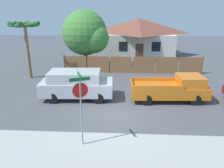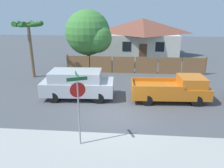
{
  "view_description": "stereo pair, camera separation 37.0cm",
  "coord_description": "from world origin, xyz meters",
  "views": [
    {
      "loc": [
        0.33,
        -11.28,
        5.71
      ],
      "look_at": [
        -0.33,
        0.75,
        1.6
      ],
      "focal_mm": 35.0,
      "sensor_mm": 36.0,
      "label": 1
    },
    {
      "loc": [
        0.7,
        -11.25,
        5.71
      ],
      "look_at": [
        -0.33,
        0.75,
        1.6
      ],
      "focal_mm": 35.0,
      "sensor_mm": 36.0,
      "label": 2
    }
  ],
  "objects": [
    {
      "name": "stop_sign",
      "position": [
        -1.43,
        -2.98,
        2.23
      ],
      "size": [
        0.79,
        0.71,
        3.31
      ],
      "rotation": [
        0.0,
        0.0,
        0.4
      ],
      "color": "gray",
      "rests_on": "ground"
    },
    {
      "name": "oak_tree",
      "position": [
        -3.35,
        10.4,
        3.46
      ],
      "size": [
        4.66,
        4.44,
        5.78
      ],
      "color": "brown",
      "rests_on": "ground"
    },
    {
      "name": "wooden_fence",
      "position": [
        1.14,
        8.81,
        0.79
      ],
      "size": [
        13.01,
        0.12,
        1.67
      ],
      "color": "brown",
      "rests_on": "ground"
    },
    {
      "name": "red_suv",
      "position": [
        -2.79,
        2.35,
        1.02
      ],
      "size": [
        4.84,
        2.23,
        1.9
      ],
      "rotation": [
        0.0,
        0.0,
        0.05
      ],
      "color": "#B7B7BC",
      "rests_on": "ground"
    },
    {
      "name": "orange_pickup",
      "position": [
        3.54,
        2.36,
        0.81
      ],
      "size": [
        5.03,
        2.1,
        1.68
      ],
      "rotation": [
        0.0,
        0.0,
        0.05
      ],
      "color": "orange",
      "rests_on": "ground"
    },
    {
      "name": "sidewalk_strip",
      "position": [
        0.0,
        -3.6,
        0.0
      ],
      "size": [
        36.0,
        3.2,
        0.01
      ],
      "color": "#A3A39E",
      "rests_on": "ground"
    },
    {
      "name": "ground_plane",
      "position": [
        0.0,
        0.0,
        0.0
      ],
      "size": [
        80.0,
        80.0,
        0.0
      ],
      "primitive_type": "plane",
      "color": "#4C4F54"
    },
    {
      "name": "house",
      "position": [
        2.14,
        17.34,
        2.44
      ],
      "size": [
        9.1,
        7.04,
        4.71
      ],
      "color": "beige",
      "rests_on": "ground"
    },
    {
      "name": "palm_tree",
      "position": [
        -7.86,
        6.8,
        4.13
      ],
      "size": [
        2.41,
        2.6,
        4.84
      ],
      "color": "brown",
      "rests_on": "ground"
    }
  ]
}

